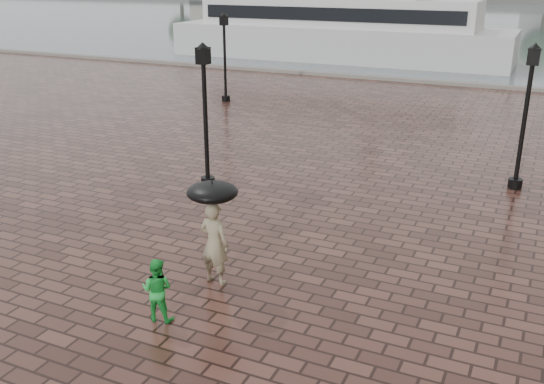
{
  "coord_description": "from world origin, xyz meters",
  "views": [
    {
      "loc": [
        3.64,
        -5.83,
        6.58
      ],
      "look_at": [
        -2.29,
        6.91,
        1.4
      ],
      "focal_mm": 40.0,
      "sensor_mm": 36.0,
      "label": 1
    }
  ],
  "objects_px": {
    "adult_pedestrian": "(214,243)",
    "ferry_near": "(338,25)",
    "street_lamps": "(301,89)",
    "child_pedestrian": "(157,290)"
  },
  "relations": [
    {
      "from": "adult_pedestrian",
      "to": "ferry_near",
      "type": "distance_m",
      "value": 36.46
    },
    {
      "from": "street_lamps",
      "to": "adult_pedestrian",
      "type": "distance_m",
      "value": 11.15
    },
    {
      "from": "street_lamps",
      "to": "adult_pedestrian",
      "type": "bearing_deg",
      "value": -77.33
    },
    {
      "from": "child_pedestrian",
      "to": "street_lamps",
      "type": "bearing_deg",
      "value": -91.16
    },
    {
      "from": "street_lamps",
      "to": "ferry_near",
      "type": "distance_m",
      "value": 25.37
    },
    {
      "from": "adult_pedestrian",
      "to": "ferry_near",
      "type": "relative_size",
      "value": 0.07
    },
    {
      "from": "child_pedestrian",
      "to": "ferry_near",
      "type": "distance_m",
      "value": 38.15
    },
    {
      "from": "street_lamps",
      "to": "ferry_near",
      "type": "relative_size",
      "value": 0.6
    },
    {
      "from": "child_pedestrian",
      "to": "ferry_near",
      "type": "height_order",
      "value": "ferry_near"
    },
    {
      "from": "street_lamps",
      "to": "adult_pedestrian",
      "type": "height_order",
      "value": "street_lamps"
    }
  ]
}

